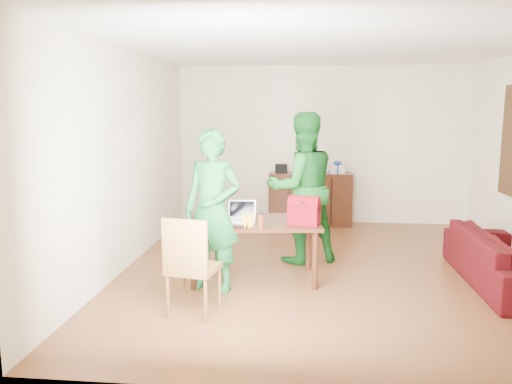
# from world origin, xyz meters

# --- Properties ---
(room) EXTENTS (5.20, 5.70, 2.90)m
(room) POSITION_xyz_m (0.01, 0.13, 1.31)
(room) COLOR #442711
(room) RESTS_ON ground
(table) EXTENTS (1.57, 0.98, 0.70)m
(table) POSITION_xyz_m (-0.86, -0.42, 0.61)
(table) COLOR black
(table) RESTS_ON ground
(chair) EXTENTS (0.51, 0.50, 0.98)m
(chair) POSITION_xyz_m (-1.34, -1.48, 0.28)
(chair) COLOR brown
(chair) RESTS_ON ground
(person_near) EXTENTS (0.73, 0.57, 1.77)m
(person_near) POSITION_xyz_m (-1.28, -0.78, 0.88)
(person_near) COLOR #16662C
(person_near) RESTS_ON ground
(person_far) EXTENTS (1.14, 1.02, 1.93)m
(person_far) POSITION_xyz_m (-0.33, 0.37, 0.96)
(person_far) COLOR #155F1E
(person_far) RESTS_ON ground
(laptop) EXTENTS (0.33, 0.24, 0.22)m
(laptop) POSITION_xyz_m (-1.01, -0.47, 0.74)
(laptop) COLOR white
(laptop) RESTS_ON table
(bananas) EXTENTS (0.18, 0.13, 0.06)m
(bananas) POSITION_xyz_m (-0.89, -0.77, 0.73)
(bananas) COLOR gold
(bananas) RESTS_ON table
(bottle) EXTENTS (0.07, 0.07, 0.18)m
(bottle) POSITION_xyz_m (-0.75, -0.81, 0.79)
(bottle) COLOR #5A2514
(bottle) RESTS_ON table
(red_bag) EXTENTS (0.38, 0.27, 0.25)m
(red_bag) POSITION_xyz_m (-0.30, -0.52, 0.82)
(red_bag) COLOR maroon
(red_bag) RESTS_ON table
(sofa) EXTENTS (0.79, 2.01, 0.59)m
(sofa) POSITION_xyz_m (1.95, -0.31, 0.29)
(sofa) COLOR #410B08
(sofa) RESTS_ON ground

